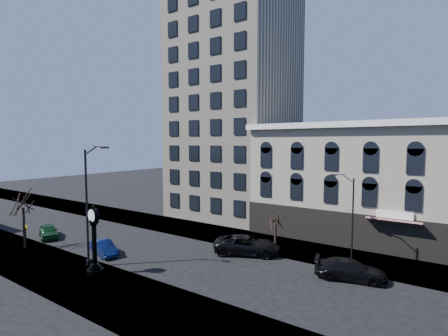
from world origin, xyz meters
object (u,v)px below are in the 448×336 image
Objects in this scene: car_near_b at (104,248)px; car_near_a at (48,231)px; street_clock at (94,243)px; warning_sign at (26,231)px; street_lamp_near at (93,174)px.

car_near_a is at bearing 105.11° from car_near_b.
street_clock is 13.73m from car_near_a.
car_near_a is (-1.28, 2.90, -0.90)m from warning_sign.
car_near_a is 9.75m from car_near_b.
car_near_b is at bearing 17.33° from warning_sign.
street_lamp_near is at bearing -78.65° from car_near_a.
street_lamp_near is at bearing -121.77° from car_near_b.
warning_sign is 0.52× the size of car_near_a.
car_near_b is (-3.45, 3.30, -1.92)m from street_clock.
street_lamp_near is 2.45× the size of car_near_a.
warning_sign is 9.00m from car_near_b.
car_near_a reaches higher than car_near_b.
warning_sign is (-11.92, 0.40, -0.96)m from street_clock.
car_near_a is at bearing 151.79° from street_lamp_near.
car_near_a is 1.06× the size of car_near_b.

